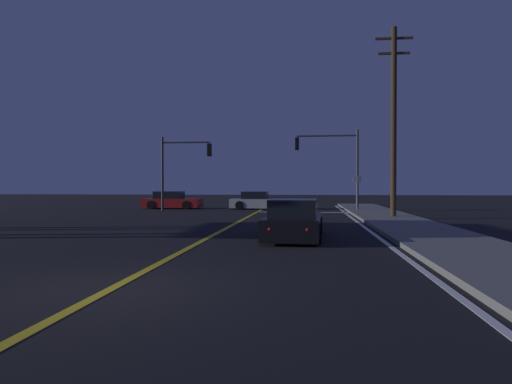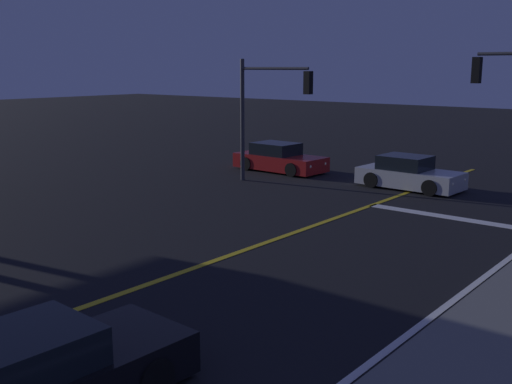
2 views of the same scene
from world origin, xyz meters
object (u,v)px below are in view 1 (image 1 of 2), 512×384
(car_far_approaching_silver, at_px, (258,201))
(car_lead_oncoming_black, at_px, (294,221))
(traffic_signal_near_right, at_px, (334,156))
(car_mid_block_red, at_px, (172,201))
(traffic_signal_far_left, at_px, (181,162))
(street_sign_corner, at_px, (357,188))
(utility_pole_right, at_px, (394,119))

(car_far_approaching_silver, height_order, car_lead_oncoming_black, same)
(car_lead_oncoming_black, height_order, traffic_signal_near_right, traffic_signal_near_right)
(car_far_approaching_silver, bearing_deg, car_mid_block_red, -88.69)
(traffic_signal_far_left, bearing_deg, car_mid_block_red, 117.97)
(street_sign_corner, bearing_deg, car_mid_block_red, 162.30)
(car_lead_oncoming_black, xyz_separation_m, traffic_signal_near_right, (2.32, 17.56, 3.28))
(car_far_approaching_silver, relative_size, car_mid_block_red, 0.93)
(car_lead_oncoming_black, relative_size, traffic_signal_far_left, 0.91)
(car_far_approaching_silver, height_order, street_sign_corner, street_sign_corner)
(car_mid_block_red, bearing_deg, traffic_signal_near_right, 84.87)
(car_far_approaching_silver, height_order, utility_pole_right, utility_pole_right)
(car_far_approaching_silver, distance_m, traffic_signal_far_left, 6.58)
(car_mid_block_red, xyz_separation_m, traffic_signal_near_right, (12.37, -1.57, 3.28))
(utility_pole_right, height_order, street_sign_corner, utility_pole_right)
(traffic_signal_near_right, relative_size, utility_pole_right, 0.56)
(traffic_signal_far_left, bearing_deg, street_sign_corner, -6.59)
(car_mid_block_red, xyz_separation_m, utility_pole_right, (15.09, -9.32, 4.78))
(traffic_signal_near_right, height_order, street_sign_corner, traffic_signal_near_right)
(traffic_signal_far_left, xyz_separation_m, street_sign_corner, (12.11, -1.40, -1.83))
(car_mid_block_red, bearing_deg, utility_pole_right, 60.40)
(car_far_approaching_silver, bearing_deg, utility_pole_right, 44.25)
(car_mid_block_red, bearing_deg, car_lead_oncoming_black, 29.81)
(car_far_approaching_silver, relative_size, street_sign_corner, 1.72)
(car_lead_oncoming_black, relative_size, car_mid_block_red, 1.05)
(car_far_approaching_silver, distance_m, utility_pole_right, 13.34)
(car_lead_oncoming_black, xyz_separation_m, car_mid_block_red, (-10.05, 19.12, 0.00))
(car_far_approaching_silver, xyz_separation_m, utility_pole_right, (8.37, -9.23, 4.78))
(car_lead_oncoming_black, height_order, traffic_signal_far_left, traffic_signal_far_left)
(traffic_signal_near_right, height_order, utility_pole_right, utility_pole_right)
(traffic_signal_near_right, bearing_deg, utility_pole_right, 109.33)
(street_sign_corner, bearing_deg, utility_pole_right, -74.20)
(traffic_signal_far_left, bearing_deg, traffic_signal_near_right, 7.39)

